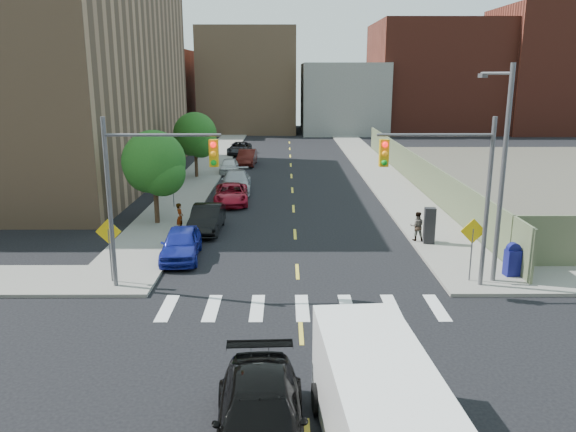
{
  "coord_description": "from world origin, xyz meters",
  "views": [
    {
      "loc": [
        -0.54,
        -15.66,
        8.6
      ],
      "look_at": [
        -0.41,
        10.23,
        2.0
      ],
      "focal_mm": 35.0,
      "sensor_mm": 36.0,
      "label": 1
    }
  ],
  "objects_px": {
    "parked_car_white": "(229,166)",
    "parked_car_grey": "(239,148)",
    "parked_car_red": "(231,194)",
    "parked_car_silver": "(236,182)",
    "mailbox": "(512,260)",
    "payphone": "(429,226)",
    "parked_car_maroon": "(247,157)",
    "pedestrian_west": "(180,217)",
    "pedestrian_east": "(417,226)",
    "parked_car_black": "(207,219)",
    "cargo_van": "(374,401)",
    "black_sedan": "(260,419)",
    "parked_car_blue": "(181,244)"
  },
  "relations": [
    {
      "from": "pedestrian_east",
      "to": "parked_car_silver",
      "type": "bearing_deg",
      "value": -45.04
    },
    {
      "from": "parked_car_white",
      "to": "parked_car_grey",
      "type": "bearing_deg",
      "value": 88.7
    },
    {
      "from": "parked_car_red",
      "to": "cargo_van",
      "type": "relative_size",
      "value": 0.82
    },
    {
      "from": "parked_car_grey",
      "to": "payphone",
      "type": "distance_m",
      "value": 35.45
    },
    {
      "from": "parked_car_red",
      "to": "parked_car_silver",
      "type": "xyz_separation_m",
      "value": [
        0.0,
        3.93,
        0.1
      ]
    },
    {
      "from": "parked_car_black",
      "to": "black_sedan",
      "type": "height_order",
      "value": "black_sedan"
    },
    {
      "from": "parked_car_silver",
      "to": "black_sedan",
      "type": "bearing_deg",
      "value": -86.95
    },
    {
      "from": "parked_car_silver",
      "to": "parked_car_black",
      "type": "bearing_deg",
      "value": -96.61
    },
    {
      "from": "parked_car_silver",
      "to": "parked_car_maroon",
      "type": "xyz_separation_m",
      "value": [
        0.0,
        12.44,
        -0.01
      ]
    },
    {
      "from": "parked_car_silver",
      "to": "pedestrian_west",
      "type": "distance_m",
      "value": 11.58
    },
    {
      "from": "parked_car_blue",
      "to": "parked_car_silver",
      "type": "xyz_separation_m",
      "value": [
        1.3,
        15.57,
        0.03
      ]
    },
    {
      "from": "parked_car_blue",
      "to": "parked_car_white",
      "type": "relative_size",
      "value": 1.13
    },
    {
      "from": "black_sedan",
      "to": "pedestrian_west",
      "type": "height_order",
      "value": "pedestrian_west"
    },
    {
      "from": "parked_car_maroon",
      "to": "payphone",
      "type": "bearing_deg",
      "value": -64.57
    },
    {
      "from": "parked_car_black",
      "to": "cargo_van",
      "type": "xyz_separation_m",
      "value": [
        6.39,
        -18.96,
        0.64
      ]
    },
    {
      "from": "payphone",
      "to": "parked_car_white",
      "type": "bearing_deg",
      "value": 124.98
    },
    {
      "from": "parked_car_white",
      "to": "pedestrian_east",
      "type": "height_order",
      "value": "pedestrian_east"
    },
    {
      "from": "pedestrian_west",
      "to": "parked_car_blue",
      "type": "bearing_deg",
      "value": 178.56
    },
    {
      "from": "parked_car_maroon",
      "to": "mailbox",
      "type": "bearing_deg",
      "value": -63.97
    },
    {
      "from": "parked_car_blue",
      "to": "payphone",
      "type": "distance_m",
      "value": 12.47
    },
    {
      "from": "parked_car_silver",
      "to": "parked_car_white",
      "type": "bearing_deg",
      "value": 96.37
    },
    {
      "from": "black_sedan",
      "to": "mailbox",
      "type": "relative_size",
      "value": 3.63
    },
    {
      "from": "payphone",
      "to": "parked_car_black",
      "type": "bearing_deg",
      "value": 172.01
    },
    {
      "from": "parked_car_silver",
      "to": "black_sedan",
      "type": "distance_m",
      "value": 29.76
    },
    {
      "from": "parked_car_white",
      "to": "cargo_van",
      "type": "bearing_deg",
      "value": -80.81
    },
    {
      "from": "pedestrian_east",
      "to": "cargo_van",
      "type": "bearing_deg",
      "value": 80.19
    },
    {
      "from": "parked_car_white",
      "to": "black_sedan",
      "type": "height_order",
      "value": "black_sedan"
    },
    {
      "from": "parked_car_maroon",
      "to": "cargo_van",
      "type": "height_order",
      "value": "cargo_van"
    },
    {
      "from": "parked_car_silver",
      "to": "pedestrian_west",
      "type": "bearing_deg",
      "value": -103.33
    },
    {
      "from": "mailbox",
      "to": "payphone",
      "type": "relative_size",
      "value": 0.79
    },
    {
      "from": "parked_car_red",
      "to": "parked_car_silver",
      "type": "height_order",
      "value": "parked_car_silver"
    },
    {
      "from": "pedestrian_west",
      "to": "pedestrian_east",
      "type": "height_order",
      "value": "pedestrian_west"
    },
    {
      "from": "parked_car_maroon",
      "to": "black_sedan",
      "type": "relative_size",
      "value": 0.86
    },
    {
      "from": "black_sedan",
      "to": "cargo_van",
      "type": "height_order",
      "value": "cargo_van"
    },
    {
      "from": "parked_car_black",
      "to": "payphone",
      "type": "height_order",
      "value": "payphone"
    },
    {
      "from": "parked_car_maroon",
      "to": "mailbox",
      "type": "xyz_separation_m",
      "value": [
        13.4,
        -30.79,
        0.11
      ]
    },
    {
      "from": "parked_car_white",
      "to": "parked_car_maroon",
      "type": "xyz_separation_m",
      "value": [
        1.3,
        4.46,
        0.1
      ]
    },
    {
      "from": "parked_car_blue",
      "to": "parked_car_maroon",
      "type": "height_order",
      "value": "parked_car_maroon"
    },
    {
      "from": "parked_car_white",
      "to": "black_sedan",
      "type": "relative_size",
      "value": 0.72
    },
    {
      "from": "parked_car_black",
      "to": "parked_car_grey",
      "type": "bearing_deg",
      "value": 92.27
    },
    {
      "from": "parked_car_red",
      "to": "parked_car_maroon",
      "type": "height_order",
      "value": "parked_car_maroon"
    },
    {
      "from": "cargo_van",
      "to": "payphone",
      "type": "xyz_separation_m",
      "value": [
        5.33,
        16.2,
        -0.3
      ]
    },
    {
      "from": "parked_car_black",
      "to": "payphone",
      "type": "distance_m",
      "value": 12.05
    },
    {
      "from": "black_sedan",
      "to": "pedestrian_east",
      "type": "xyz_separation_m",
      "value": [
        7.43,
        16.48,
        0.14
      ]
    },
    {
      "from": "parked_car_red",
      "to": "cargo_van",
      "type": "height_order",
      "value": "cargo_van"
    },
    {
      "from": "parked_car_blue",
      "to": "cargo_van",
      "type": "xyz_separation_m",
      "value": [
        6.99,
        -14.22,
        0.64
      ]
    },
    {
      "from": "mailbox",
      "to": "pedestrian_east",
      "type": "relative_size",
      "value": 0.96
    },
    {
      "from": "parked_car_grey",
      "to": "pedestrian_west",
      "type": "xyz_separation_m",
      "value": [
        -0.8,
        -31.03,
        0.27
      ]
    },
    {
      "from": "payphone",
      "to": "pedestrian_west",
      "type": "xyz_separation_m",
      "value": [
        -13.11,
        2.21,
        -0.12
      ]
    },
    {
      "from": "parked_car_red",
      "to": "cargo_van",
      "type": "xyz_separation_m",
      "value": [
        5.69,
        -25.86,
        0.71
      ]
    }
  ]
}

